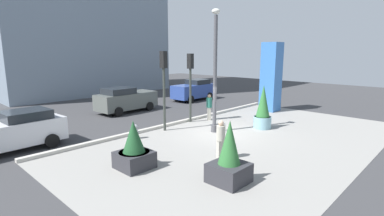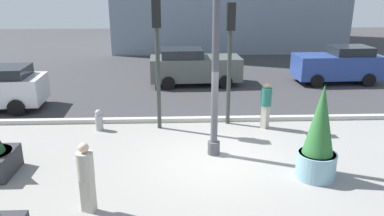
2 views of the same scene
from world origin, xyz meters
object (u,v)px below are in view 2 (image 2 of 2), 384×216
(traffic_light_far_side, at_px, (230,44))
(fire_hydrant, at_px, (99,120))
(potted_plant_mid_plaza, at_px, (319,138))
(car_curb_east, at_px, (194,67))
(pedestrian_crossing, at_px, (266,103))
(car_intersection, at_px, (338,65))
(lamp_post, at_px, (216,47))
(pedestrian_on_sidewalk, at_px, (86,174))
(traffic_light_corner, at_px, (157,43))

(traffic_light_far_side, bearing_deg, fire_hydrant, -173.85)
(potted_plant_mid_plaza, height_order, car_curb_east, potted_plant_mid_plaza)
(fire_hydrant, bearing_deg, pedestrian_crossing, -0.01)
(car_curb_east, height_order, car_intersection, car_intersection)
(lamp_post, relative_size, potted_plant_mid_plaza, 2.59)
(car_curb_east, bearing_deg, pedestrian_on_sidewalk, -104.40)
(lamp_post, xyz_separation_m, potted_plant_mid_plaza, (2.49, -1.51, -2.06))
(traffic_light_far_side, bearing_deg, pedestrian_crossing, -21.33)
(car_intersection, bearing_deg, traffic_light_corner, -145.51)
(lamp_post, relative_size, car_intersection, 1.52)
(fire_hydrant, height_order, traffic_light_corner, traffic_light_corner)
(fire_hydrant, xyz_separation_m, car_curb_east, (3.52, 6.09, 0.54))
(traffic_light_far_side, bearing_deg, car_intersection, 41.81)
(pedestrian_crossing, bearing_deg, lamp_post, -134.02)
(car_curb_east, bearing_deg, fire_hydrant, -120.00)
(lamp_post, bearing_deg, pedestrian_crossing, 45.98)
(lamp_post, xyz_separation_m, traffic_light_corner, (-1.68, 2.18, -0.21))
(pedestrian_on_sidewalk, bearing_deg, fire_hydrant, 98.28)
(lamp_post, relative_size, fire_hydrant, 8.64)
(fire_hydrant, relative_size, car_intersection, 0.18)
(fire_hydrant, xyz_separation_m, car_intersection, (10.82, 6.15, 0.56))
(potted_plant_mid_plaza, relative_size, traffic_light_far_side, 0.59)
(potted_plant_mid_plaza, distance_m, traffic_light_corner, 5.87)
(car_intersection, bearing_deg, potted_plant_mid_plaza, -115.32)
(traffic_light_far_side, relative_size, car_intersection, 0.99)
(lamp_post, bearing_deg, fire_hydrant, 151.18)
(traffic_light_far_side, xyz_separation_m, pedestrian_on_sidewalk, (-3.77, -5.34, -1.97))
(car_curb_east, bearing_deg, pedestrian_crossing, -70.13)
(traffic_light_far_side, relative_size, car_curb_east, 0.94)
(traffic_light_far_side, height_order, car_intersection, traffic_light_far_side)
(lamp_post, height_order, pedestrian_on_sidewalk, lamp_post)
(lamp_post, xyz_separation_m, car_curb_east, (-0.22, 8.14, -2.25))
(car_curb_east, relative_size, car_intersection, 1.06)
(pedestrian_crossing, bearing_deg, car_intersection, 50.34)
(lamp_post, height_order, car_curb_east, lamp_post)
(potted_plant_mid_plaza, xyz_separation_m, fire_hydrant, (-6.22, 3.56, -0.73))
(fire_hydrant, relative_size, pedestrian_crossing, 0.45)
(potted_plant_mid_plaza, xyz_separation_m, traffic_light_corner, (-4.17, 3.69, 1.86))
(fire_hydrant, relative_size, traffic_light_corner, 0.17)
(traffic_light_far_side, distance_m, car_curb_east, 6.02)
(pedestrian_crossing, bearing_deg, traffic_light_corner, 177.99)
(lamp_post, xyz_separation_m, pedestrian_on_sidewalk, (-3.03, -2.80, -2.25))
(traffic_light_corner, bearing_deg, traffic_light_far_side, 8.30)
(potted_plant_mid_plaza, height_order, pedestrian_on_sidewalk, potted_plant_mid_plaza)
(potted_plant_mid_plaza, relative_size, fire_hydrant, 3.33)
(fire_hydrant, xyz_separation_m, pedestrian_crossing, (5.72, -0.00, 0.56))
(pedestrian_on_sidewalk, bearing_deg, potted_plant_mid_plaza, 13.19)
(pedestrian_crossing, bearing_deg, traffic_light_far_side, 158.67)
(traffic_light_corner, relative_size, pedestrian_on_sidewalk, 2.66)
(lamp_post, bearing_deg, traffic_light_far_side, 73.61)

